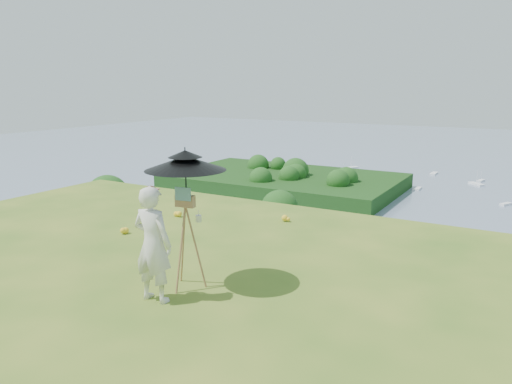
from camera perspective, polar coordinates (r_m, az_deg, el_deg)
The scene contains 11 objects.
ground at distance 7.14m, azimuth -20.31°, elevation -13.18°, with size 14.00×14.00×0.00m, color #3E6D1F.
shoreline_tier at distance 88.25m, azimuth 24.39°, elevation -15.15°, with size 170.00×28.00×8.00m, color gray.
peninsula at distance 180.90m, azimuth 3.28°, elevation 2.03°, with size 90.00×60.00×12.00m, color #18390F, non-canonical shape.
slope_trees at distance 43.25m, azimuth 21.05°, elevation -13.19°, with size 110.00×50.00×6.00m, color #1D5218, non-canonical shape.
harbor_town at distance 85.57m, azimuth 24.78°, elevation -11.26°, with size 110.00×22.00×5.00m, color silver, non-canonical shape.
moored_boats at distance 169.94m, azimuth 23.39°, elevation -1.24°, with size 140.00×140.00×0.70m, color white, non-canonical shape.
wildflowers at distance 7.26m, azimuth -18.80°, elevation -12.11°, with size 10.00×10.50×0.12m, color yellow, non-canonical shape.
painter at distance 7.02m, azimuth -11.71°, elevation -5.88°, with size 0.60×0.39×1.64m, color beige.
field_easel at distance 7.41m, azimuth -7.97°, elevation -5.21°, with size 0.58×0.58×1.54m, color #9B6741, non-canonical shape.
sun_umbrella at distance 7.21m, azimuth -8.04°, elevation 1.80°, with size 1.17×1.17×0.84m, color black, non-canonical shape.
painter_cap at distance 6.82m, azimuth -11.99°, elevation 0.33°, with size 0.18×0.22×0.10m, color #CB6F77, non-canonical shape.
Camera 1 is at (5.11, -4.01, 2.97)m, focal length 35.00 mm.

